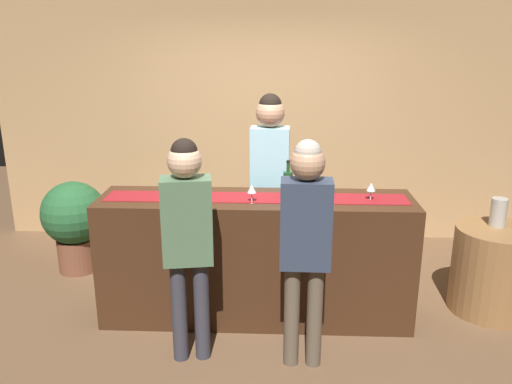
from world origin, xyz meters
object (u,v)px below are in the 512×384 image
Objects in this scene: wine_bottle_green at (288,184)px; bartender at (270,169)px; wine_glass_mid_counter at (371,187)px; wine_bottle_clear at (312,186)px; wine_glass_near_customer at (252,189)px; customer_browsing at (187,230)px; round_side_table at (493,270)px; customer_sipping at (306,233)px; vase_on_side_table at (498,212)px; potted_plant_tall at (74,220)px.

bartender reaches higher than wine_bottle_green.
wine_glass_mid_counter is at bearing -4.15° from wine_bottle_green.
wine_glass_near_customer is at bearing -170.24° from wine_bottle_clear.
customer_browsing is 2.65m from round_side_table.
wine_glass_near_customer is 1.00× the size of wine_glass_mid_counter.
wine_bottle_clear is 0.70m from bartender.
vase_on_side_table is at bearing 30.16° from customer_sipping.
wine_bottle_green is 0.65m from wine_glass_mid_counter.
wine_bottle_green is 0.96m from customer_browsing.
wine_glass_near_customer is (-0.28, -0.14, -0.01)m from wine_bottle_green.
wine_bottle_clear is 1.62m from vase_on_side_table.
customer_sipping is at bearing -34.05° from potted_plant_tall.
vase_on_side_table is at bearing 10.27° from wine_bottle_clear.
wine_glass_near_customer reaches higher than potted_plant_tall.
potted_plant_tall is at bearing 124.48° from customer_browsing.
potted_plant_tall is at bearing 159.18° from wine_bottle_green.
wine_glass_near_customer is at bearing -169.85° from vase_on_side_table.
wine_glass_mid_counter is at bearing 1.13° from wine_bottle_clear.
potted_plant_tall is at bearing 162.91° from wine_glass_mid_counter.
round_side_table is at bearing 28.33° from customer_sipping.
customer_browsing is at bearing 68.04° from bartender.
wine_bottle_green is at bearing 26.04° from wine_glass_near_customer.
potted_plant_tall is (-2.72, 0.84, -0.61)m from wine_glass_mid_counter.
customer_browsing reaches higher than vase_on_side_table.
wine_glass_near_customer is 0.08× the size of bartender.
wine_glass_mid_counter is 0.60× the size of vase_on_side_table.
wine_bottle_green reaches higher than vase_on_side_table.
wine_bottle_clear is 2.10× the size of wine_glass_mid_counter.
potted_plant_tall is at bearing 147.06° from customer_sipping.
wine_bottle_green is 0.19× the size of customer_browsing.
wine_glass_near_customer is at bearing -27.23° from potted_plant_tall.
bartender is 1.96m from vase_on_side_table.
wine_bottle_green and wine_bottle_clear have the same top height.
wine_bottle_clear is at bearing -172.25° from round_side_table.
customer_sipping reaches higher than customer_browsing.
bartender is at bearing 168.11° from round_side_table.
wine_glass_near_customer reaches higher than vase_on_side_table.
vase_on_side_table is at bearing 10.15° from wine_glass_near_customer.
bartender reaches higher than round_side_table.
potted_plant_tall reaches higher than round_side_table.
wine_bottle_clear reaches higher than wine_glass_mid_counter.
wine_bottle_clear is at bearing 9.76° from wine_glass_near_customer.
wine_bottle_green is at bearing -174.87° from round_side_table.
wine_glass_mid_counter is at bearing 51.28° from customer_sipping.
wine_glass_near_customer is 2.09m from vase_on_side_table.
wine_bottle_green is 0.20m from wine_bottle_clear.
wine_bottle_clear is 1.07m from customer_browsing.
bartender reaches higher than wine_glass_mid_counter.
wine_glass_near_customer is at bearing -171.78° from round_side_table.
customer_browsing is 1.79× the size of potted_plant_tall.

